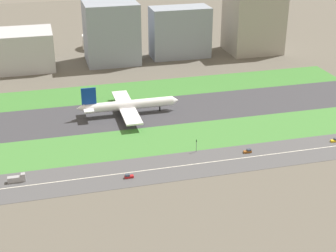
# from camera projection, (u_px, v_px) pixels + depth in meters

# --- Properties ---
(ground_plane) EXTENTS (800.00, 800.00, 0.00)m
(ground_plane) POSITION_uv_depth(u_px,v_px,m) (169.00, 110.00, 321.26)
(ground_plane) COLOR #5B564C
(runway) EXTENTS (280.00, 46.00, 0.10)m
(runway) POSITION_uv_depth(u_px,v_px,m) (169.00, 110.00, 321.23)
(runway) COLOR #38383D
(runway) RESTS_ON ground_plane
(grass_median_north) EXTENTS (280.00, 36.00, 0.10)m
(grass_median_north) POSITION_uv_depth(u_px,v_px,m) (155.00, 89.00, 357.31)
(grass_median_north) COLOR #3D7A33
(grass_median_north) RESTS_ON ground_plane
(grass_median_south) EXTENTS (280.00, 36.00, 0.10)m
(grass_median_south) POSITION_uv_depth(u_px,v_px,m) (187.00, 137.00, 285.16)
(grass_median_south) COLOR #427F38
(grass_median_south) RESTS_ON ground_plane
(highway) EXTENTS (280.00, 28.00, 0.10)m
(highway) POSITION_uv_depth(u_px,v_px,m) (205.00, 163.00, 257.01)
(highway) COLOR #4C4C4F
(highway) RESTS_ON ground_plane
(highway_centerline) EXTENTS (266.00, 0.50, 0.01)m
(highway_centerline) POSITION_uv_depth(u_px,v_px,m) (205.00, 163.00, 256.99)
(highway_centerline) COLOR silver
(highway_centerline) RESTS_ON highway
(airliner) EXTENTS (65.00, 56.00, 19.70)m
(airliner) POSITION_uv_depth(u_px,v_px,m) (127.00, 105.00, 312.33)
(airliner) COLOR white
(airliner) RESTS_ON runway
(car_1) EXTENTS (4.40, 1.80, 2.00)m
(car_1) POSITION_uv_depth(u_px,v_px,m) (129.00, 176.00, 242.83)
(car_1) COLOR #B2191E
(car_1) RESTS_ON highway
(truck_0) EXTENTS (8.40, 2.50, 4.00)m
(truck_0) POSITION_uv_depth(u_px,v_px,m) (17.00, 179.00, 239.26)
(truck_0) COLOR #99999E
(truck_0) RESTS_ON highway
(car_3) EXTENTS (4.40, 1.80, 2.00)m
(car_3) POSITION_uv_depth(u_px,v_px,m) (248.00, 151.00, 266.95)
(car_3) COLOR brown
(car_3) RESTS_ON highway
(car_4) EXTENTS (4.40, 1.80, 2.00)m
(car_4) POSITION_uv_depth(u_px,v_px,m) (335.00, 140.00, 278.99)
(car_4) COLOR yellow
(car_4) RESTS_ON highway
(traffic_light) EXTENTS (0.36, 0.50, 7.20)m
(traffic_light) POSITION_uv_depth(u_px,v_px,m) (196.00, 145.00, 266.50)
(traffic_light) COLOR #4C4C51
(traffic_light) RESTS_ON highway
(terminal_building) EXTENTS (47.09, 39.71, 30.09)m
(terminal_building) POSITION_uv_depth(u_px,v_px,m) (23.00, 50.00, 394.65)
(terminal_building) COLOR #B2B2B7
(terminal_building) RESTS_ON ground_plane
(hangar_building) EXTENTS (42.63, 38.80, 49.42)m
(hangar_building) POSITION_uv_depth(u_px,v_px,m) (111.00, 32.00, 406.85)
(hangar_building) COLOR gray
(hangar_building) RESTS_ON ground_plane
(office_tower) EXTENTS (49.62, 24.33, 42.22)m
(office_tower) POSITION_uv_depth(u_px,v_px,m) (180.00, 32.00, 421.76)
(office_tower) COLOR gray
(office_tower) RESTS_ON ground_plane
(cargo_warehouse) EXTENTS (44.67, 39.99, 53.41)m
(cargo_warehouse) POSITION_uv_depth(u_px,v_px,m) (253.00, 21.00, 434.76)
(cargo_warehouse) COLOR #9E998E
(cargo_warehouse) RESTS_ON ground_plane
(fuel_tank_west) EXTENTS (25.02, 25.02, 12.18)m
(fuel_tank_west) POSITION_uv_depth(u_px,v_px,m) (96.00, 41.00, 452.39)
(fuel_tank_west) COLOR silver
(fuel_tank_west) RESTS_ON ground_plane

